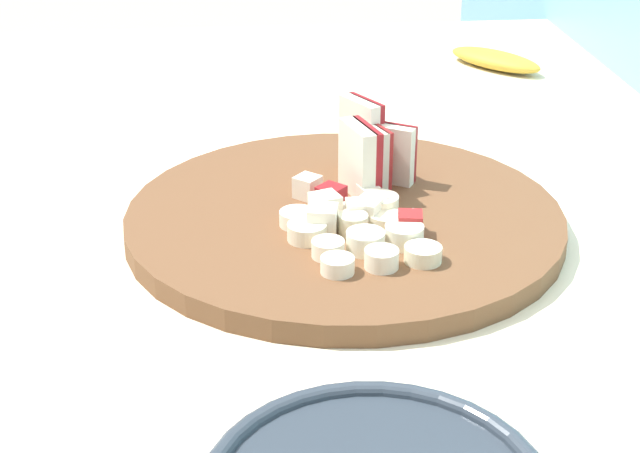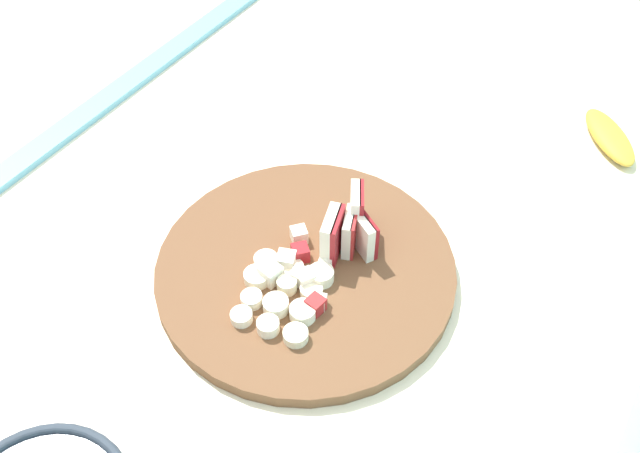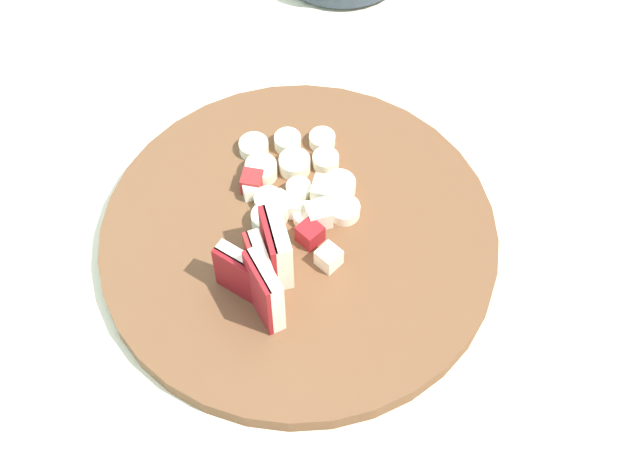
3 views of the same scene
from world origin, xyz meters
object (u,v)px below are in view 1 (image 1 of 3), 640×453
apple_wedge_fan (369,151)px  banana_peel (495,60)px  apple_dice_pile (350,209)px  cutting_board (344,220)px  banana_slice_rows (360,233)px

apple_wedge_fan → banana_peel: apple_wedge_fan is taller
banana_peel → apple_wedge_fan: bearing=-29.3°
apple_wedge_fan → banana_peel: (-0.37, 0.21, -0.04)m
apple_dice_pile → banana_peel: (-0.44, 0.23, -0.02)m
apple_wedge_fan → cutting_board: bearing=-27.1°
apple_dice_pile → banana_slice_rows: 0.04m
cutting_board → apple_dice_pile: 0.03m
apple_dice_pile → banana_slice_rows: (0.04, 0.00, -0.00)m
apple_dice_pile → cutting_board: bearing=-173.1°
cutting_board → apple_dice_pile: size_ratio=3.34×
banana_slice_rows → banana_peel: 0.53m
cutting_board → apple_wedge_fan: size_ratio=3.77×
banana_peel → banana_slice_rows: bearing=-25.6°
cutting_board → banana_slice_rows: (0.05, 0.01, 0.02)m
cutting_board → apple_dice_pile: bearing=6.9°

